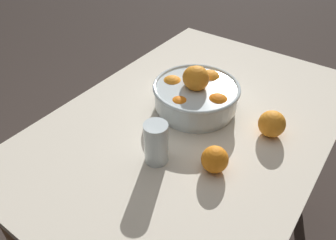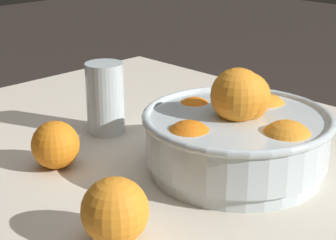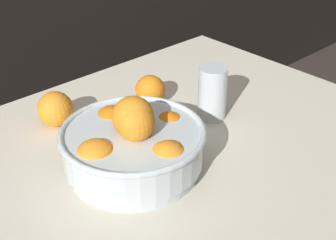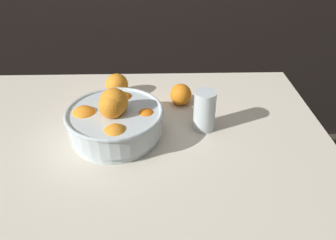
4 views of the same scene
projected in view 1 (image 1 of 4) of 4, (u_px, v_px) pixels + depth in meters
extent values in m
cube|color=beige|center=(194.00, 122.00, 1.07)|extent=(1.18, 0.80, 0.03)
cylinder|color=#936B47|center=(189.00, 101.00, 1.79)|extent=(0.05, 0.05, 0.71)
cylinder|color=#936B47|center=(315.00, 152.00, 1.49)|extent=(0.05, 0.05, 0.71)
cylinder|color=silver|center=(195.00, 106.00, 1.09)|extent=(0.26, 0.26, 0.02)
cylinder|color=silver|center=(196.00, 95.00, 1.07)|extent=(0.27, 0.27, 0.07)
torus|color=silver|center=(197.00, 87.00, 1.04)|extent=(0.28, 0.28, 0.01)
sphere|color=orange|center=(179.00, 107.00, 1.01)|extent=(0.07, 0.07, 0.07)
sphere|color=orange|center=(217.00, 105.00, 1.01)|extent=(0.08, 0.08, 0.08)
sphere|color=orange|center=(210.00, 82.00, 1.11)|extent=(0.08, 0.08, 0.08)
sphere|color=orange|center=(172.00, 87.00, 1.09)|extent=(0.08, 0.08, 0.08)
sphere|color=orange|center=(196.00, 78.00, 1.02)|extent=(0.08, 0.08, 0.08)
sphere|color=orange|center=(194.00, 77.00, 1.03)|extent=(0.07, 0.07, 0.07)
cylinder|color=#F4A314|center=(156.00, 146.00, 0.88)|extent=(0.06, 0.06, 0.11)
cylinder|color=silver|center=(156.00, 143.00, 0.88)|extent=(0.07, 0.07, 0.13)
sphere|color=orange|center=(272.00, 124.00, 0.97)|extent=(0.08, 0.08, 0.08)
sphere|color=orange|center=(215.00, 159.00, 0.87)|extent=(0.07, 0.07, 0.07)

